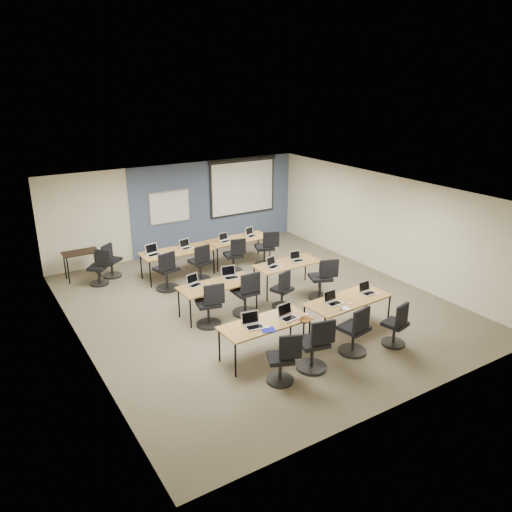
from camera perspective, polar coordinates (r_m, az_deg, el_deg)
floor at (r=11.89m, az=0.15°, el=-5.52°), size 8.00×9.00×0.02m
ceiling at (r=11.01m, az=0.16°, el=7.28°), size 8.00×9.00×0.02m
wall_back at (r=15.23m, az=-8.88°, el=5.37°), size 8.00×0.04×2.70m
wall_front at (r=8.23m, az=17.14°, el=-8.20°), size 8.00×0.04×2.70m
wall_left at (r=10.00m, az=-19.73°, el=-3.38°), size 0.04×9.00×2.70m
wall_right at (r=13.82m, az=14.40°, el=3.49°), size 0.04×9.00×2.70m
blue_accent_panel at (r=15.71m, az=-4.63°, el=5.99°), size 5.50×0.04×2.70m
whiteboard at (r=15.02m, az=-9.84°, el=5.52°), size 1.28×0.03×0.98m
projector_screen at (r=15.98m, az=-1.52°, el=8.26°), size 2.40×0.10×1.82m
training_table_front_left at (r=9.49m, az=1.05°, el=-7.86°), size 1.77×0.74×0.73m
training_table_front_right at (r=10.59m, az=10.47°, el=-5.09°), size 1.88×0.78×0.73m
training_table_mid_left at (r=11.20m, az=-4.37°, el=-3.41°), size 1.78×0.74×0.73m
training_table_mid_right at (r=12.41m, az=3.62°, el=-1.02°), size 1.71×0.71×0.73m
training_table_back_left at (r=13.42m, az=-8.98°, el=0.43°), size 1.93×0.80×0.73m
training_table_back_right at (r=14.27m, az=-2.00°, el=1.84°), size 1.84×0.77×0.73m
laptop_0 at (r=9.30m, az=-0.37°, el=-7.69°), size 0.35×0.30×0.27m
mouse_0 at (r=9.29m, az=1.30°, el=-8.10°), size 0.07×0.11×0.04m
task_chair_0 at (r=8.89m, az=3.10°, el=-12.07°), size 0.52×0.49×0.97m
laptop_1 at (r=9.63m, az=3.60°, el=-6.71°), size 0.34×0.29×0.26m
mouse_1 at (r=9.79m, az=5.85°, el=-6.66°), size 0.09×0.11×0.04m
task_chair_1 at (r=9.27m, az=6.72°, el=-10.46°), size 0.57×0.57×1.05m
laptop_2 at (r=10.32m, az=8.75°, el=-5.04°), size 0.33×0.28×0.25m
mouse_2 at (r=10.36m, az=10.63°, el=-5.37°), size 0.07×0.10×0.03m
task_chair_2 at (r=9.89m, az=11.25°, el=-8.74°), size 0.55×0.55×1.03m
laptop_3 at (r=10.92m, az=12.56°, el=-3.87°), size 0.31×0.27×0.24m
mouse_3 at (r=10.92m, az=13.73°, el=-4.27°), size 0.06×0.09×0.03m
task_chair_3 at (r=10.37m, az=15.73°, el=-7.92°), size 0.48×0.48×0.96m
laptop_4 at (r=11.15m, az=-7.11°, el=-3.02°), size 0.31×0.26×0.24m
mouse_4 at (r=11.12m, az=-5.42°, el=-3.29°), size 0.07×0.10×0.03m
task_chair_4 at (r=10.77m, az=-5.29°, el=-5.96°), size 0.55×0.55×1.02m
laptop_5 at (r=11.49m, az=-2.98°, el=-2.16°), size 0.34×0.29×0.26m
mouse_5 at (r=11.51m, az=-1.22°, el=-2.38°), size 0.08×0.10×0.03m
task_chair_5 at (r=11.22m, az=-1.12°, el=-4.68°), size 0.58×0.58×1.05m
laptop_6 at (r=12.12m, az=1.93°, el=-0.97°), size 0.31×0.26×0.24m
mouse_6 at (r=12.07m, az=2.86°, el=-1.31°), size 0.08×0.10×0.03m
task_chair_6 at (r=11.56m, az=3.06°, el=-4.19°), size 0.48×0.47×0.96m
laptop_7 at (r=12.56m, az=4.68°, el=-0.27°), size 0.30×0.26×0.23m
mouse_7 at (r=12.66m, az=6.44°, el=-0.40°), size 0.08×0.11×0.03m
task_chair_7 at (r=12.13m, az=7.57°, el=-2.95°), size 0.59×0.56×1.04m
laptop_8 at (r=13.21m, az=-11.70°, el=0.44°), size 0.36×0.30×0.27m
mouse_8 at (r=13.21m, az=-10.66°, el=0.25°), size 0.07×0.11×0.03m
task_chair_8 at (r=12.70m, az=-10.16°, el=-2.01°), size 0.58×0.58×1.05m
laptop_9 at (r=13.55m, az=-8.04°, el=1.12°), size 0.31×0.27×0.24m
mouse_9 at (r=13.54m, az=-7.16°, el=0.94°), size 0.08×0.11×0.03m
task_chair_9 at (r=13.13m, az=-6.33°, el=-1.11°), size 0.54×0.54×1.02m
laptop_10 at (r=14.02m, az=-3.60°, el=1.91°), size 0.30×0.25×0.23m
mouse_10 at (r=13.98m, az=-2.60°, el=1.69°), size 0.06×0.10×0.04m
task_chair_10 at (r=13.63m, az=-2.46°, el=-0.26°), size 0.52×0.52×1.00m
laptop_11 at (r=14.47m, az=-0.59°, el=2.55°), size 0.32×0.27×0.24m
mouse_11 at (r=14.45m, az=0.65°, el=2.31°), size 0.07×0.10×0.03m
task_chair_11 at (r=14.11m, az=1.15°, el=0.55°), size 0.59×0.57×1.04m
blue_mousepad at (r=9.21m, az=1.39°, el=-8.43°), size 0.30×0.28×0.01m
snack_bowl at (r=9.53m, az=5.67°, el=-7.31°), size 0.30×0.30×0.06m
snack_plate at (r=10.15m, az=10.21°, el=-5.92°), size 0.19×0.19×0.01m
coffee_cup at (r=10.10m, az=9.66°, el=-5.84°), size 0.06×0.06×0.05m
utility_table at (r=13.93m, az=-19.41°, el=0.09°), size 0.91×0.51×0.75m
spare_chair_a at (r=13.85m, az=-16.28°, el=-0.80°), size 0.56×0.49×0.97m
spare_chair_b at (r=13.44m, az=-17.42°, el=-1.56°), size 0.56×0.48×0.97m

